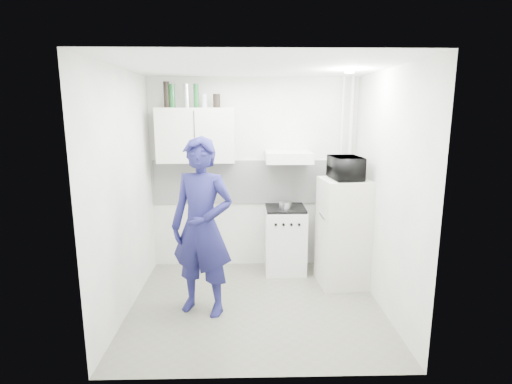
{
  "coord_description": "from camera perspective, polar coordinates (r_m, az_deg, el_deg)",
  "views": [
    {
      "loc": [
        -0.1,
        -4.17,
        2.17
      ],
      "look_at": [
        0.01,
        0.3,
        1.25
      ],
      "focal_mm": 28.0,
      "sensor_mm": 36.0,
      "label": 1
    }
  ],
  "objects": [
    {
      "name": "floor",
      "position": [
        4.71,
        -0.04,
        -15.84
      ],
      "size": [
        2.8,
        2.8,
        0.0
      ],
      "primitive_type": "plane",
      "color": "#6B6B5C",
      "rests_on": "ground"
    },
    {
      "name": "ceiling",
      "position": [
        4.2,
        -0.04,
        17.49
      ],
      "size": [
        2.8,
        2.8,
        0.0
      ],
      "primitive_type": "plane",
      "color": "white",
      "rests_on": "wall_back"
    },
    {
      "name": "wall_back",
      "position": [
        5.49,
        -0.35,
        2.51
      ],
      "size": [
        2.8,
        0.0,
        2.8
      ],
      "primitive_type": "plane",
      "rotation": [
        1.57,
        0.0,
        0.0
      ],
      "color": "white",
      "rests_on": "floor"
    },
    {
      "name": "wall_left",
      "position": [
        4.46,
        -18.34,
        -0.24
      ],
      "size": [
        0.0,
        2.6,
        2.6
      ],
      "primitive_type": "plane",
      "rotation": [
        1.57,
        0.0,
        1.57
      ],
      "color": "white",
      "rests_on": "floor"
    },
    {
      "name": "wall_right",
      "position": [
        4.52,
        18.0,
        -0.06
      ],
      "size": [
        0.0,
        2.6,
        2.6
      ],
      "primitive_type": "plane",
      "rotation": [
        1.57,
        0.0,
        -1.57
      ],
      "color": "white",
      "rests_on": "floor"
    },
    {
      "name": "person",
      "position": [
        4.27,
        -7.72,
        -5.03
      ],
      "size": [
        0.81,
        0.66,
        1.91
      ],
      "primitive_type": "imported",
      "rotation": [
        0.0,
        0.0,
        -0.33
      ],
      "color": "#1A1A51",
      "rests_on": "floor"
    },
    {
      "name": "stove",
      "position": [
        5.48,
        4.16,
        -6.89
      ],
      "size": [
        0.54,
        0.54,
        0.86
      ],
      "primitive_type": "cube",
      "color": "silver",
      "rests_on": "floor"
    },
    {
      "name": "fridge",
      "position": [
        5.1,
        12.31,
        -5.69
      ],
      "size": [
        0.61,
        0.61,
        1.35
      ],
      "primitive_type": "cube",
      "rotation": [
        0.0,
        0.0,
        0.1
      ],
      "color": "silver",
      "rests_on": "floor"
    },
    {
      "name": "stove_top",
      "position": [
        5.36,
        4.23,
        -2.34
      ],
      "size": [
        0.52,
        0.52,
        0.03
      ],
      "primitive_type": "cube",
      "color": "black",
      "rests_on": "stove"
    },
    {
      "name": "saucepan",
      "position": [
        5.27,
        4.23,
        -1.86
      ],
      "size": [
        0.17,
        0.17,
        0.09
      ],
      "primitive_type": "cylinder",
      "color": "silver",
      "rests_on": "stove_top"
    },
    {
      "name": "microwave",
      "position": [
        4.93,
        12.72,
        3.38
      ],
      "size": [
        0.53,
        0.38,
        0.28
      ],
      "primitive_type": "imported",
      "rotation": [
        0.0,
        0.0,
        1.66
      ],
      "color": "black",
      "rests_on": "fridge"
    },
    {
      "name": "bottle_a",
      "position": [
        5.35,
        -12.65,
        13.41
      ],
      "size": [
        0.08,
        0.08,
        0.32
      ],
      "primitive_type": "cylinder",
      "color": "black",
      "rests_on": "upper_cabinet"
    },
    {
      "name": "bottle_b",
      "position": [
        5.33,
        -11.9,
        13.28
      ],
      "size": [
        0.08,
        0.08,
        0.29
      ],
      "primitive_type": "cylinder",
      "color": "#144C1E",
      "rests_on": "upper_cabinet"
    },
    {
      "name": "bottle_c",
      "position": [
        5.31,
        -9.9,
        13.38
      ],
      "size": [
        0.07,
        0.07,
        0.3
      ],
      "primitive_type": "cylinder",
      "color": "silver",
      "rests_on": "upper_cabinet"
    },
    {
      "name": "bottle_d",
      "position": [
        5.29,
        -8.55,
        13.43
      ],
      "size": [
        0.07,
        0.07,
        0.3
      ],
      "primitive_type": "cylinder",
      "color": "#144C1E",
      "rests_on": "upper_cabinet"
    },
    {
      "name": "canister_a",
      "position": [
        5.28,
        -7.38,
        12.79
      ],
      "size": [
        0.07,
        0.07,
        0.17
      ],
      "primitive_type": "cylinder",
      "color": "#B2B7BC",
      "rests_on": "upper_cabinet"
    },
    {
      "name": "canister_b",
      "position": [
        5.26,
        -5.65,
        12.84
      ],
      "size": [
        0.09,
        0.09,
        0.17
      ],
      "primitive_type": "cylinder",
      "color": "black",
      "rests_on": "upper_cabinet"
    },
    {
      "name": "upper_cabinet",
      "position": [
        5.3,
        -8.54,
        8.03
      ],
      "size": [
        1.0,
        0.35,
        0.7
      ],
      "primitive_type": "cube",
      "color": "silver",
      "rests_on": "wall_back"
    },
    {
      "name": "range_hood",
      "position": [
        5.24,
        4.64,
        5.01
      ],
      "size": [
        0.6,
        0.5,
        0.14
      ],
      "primitive_type": "cube",
      "color": "silver",
      "rests_on": "wall_back"
    },
    {
      "name": "backsplash",
      "position": [
        5.5,
        -0.35,
        1.46
      ],
      "size": [
        2.74,
        0.03,
        0.6
      ],
      "primitive_type": "cube",
      "color": "white",
      "rests_on": "wall_back"
    },
    {
      "name": "pipe_a",
      "position": [
        5.59,
        13.11,
        2.37
      ],
      "size": [
        0.05,
        0.05,
        2.6
      ],
      "primitive_type": "cylinder",
      "color": "silver",
      "rests_on": "floor"
    },
    {
      "name": "pipe_b",
      "position": [
        5.56,
        11.92,
        2.38
      ],
      "size": [
        0.04,
        0.04,
        2.6
      ],
      "primitive_type": "cylinder",
      "color": "silver",
      "rests_on": "floor"
    },
    {
      "name": "ceiling_spot_fixture",
      "position": [
        4.53,
        13.2,
        16.39
      ],
      "size": [
        0.1,
        0.1,
        0.02
      ],
      "primitive_type": "cylinder",
      "color": "white",
      "rests_on": "ceiling"
    }
  ]
}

